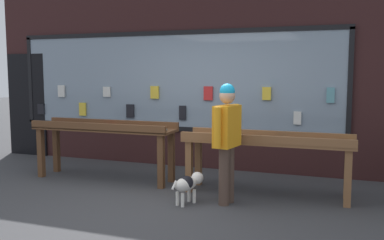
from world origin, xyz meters
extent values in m
plane|color=#38383A|center=(0.00, 0.00, 0.00)|extent=(40.00, 40.00, 0.00)
cube|color=#331919|center=(0.00, 2.40, 1.77)|extent=(8.85, 0.20, 3.54)
cube|color=gray|center=(-0.72, 2.27, 1.56)|extent=(6.18, 0.03, 1.72)
cube|color=black|center=(-0.72, 2.27, 2.42)|extent=(6.26, 0.06, 0.08)
cube|color=black|center=(-0.72, 2.27, 0.70)|extent=(6.26, 0.06, 0.08)
cube|color=black|center=(-3.81, 2.27, 1.56)|extent=(0.08, 0.06, 1.72)
cube|color=black|center=(2.37, 2.27, 1.56)|extent=(0.08, 0.06, 1.72)
cube|color=black|center=(-3.55, 2.23, 0.97)|extent=(0.15, 0.03, 0.21)
cube|color=silver|center=(-3.03, 2.23, 1.35)|extent=(0.15, 0.03, 0.23)
cube|color=yellow|center=(-2.55, 2.23, 1.00)|extent=(0.15, 0.03, 0.25)
cube|color=silver|center=(-2.00, 2.23, 1.35)|extent=(0.15, 0.03, 0.19)
cube|color=black|center=(-1.50, 2.23, 1.00)|extent=(0.16, 0.03, 0.25)
cube|color=yellow|center=(-0.99, 2.23, 1.36)|extent=(0.16, 0.03, 0.23)
cube|color=black|center=(-0.44, 2.23, 1.00)|extent=(0.13, 0.03, 0.26)
cube|color=red|center=(0.04, 2.23, 1.36)|extent=(0.16, 0.03, 0.24)
cube|color=silver|center=(0.55, 2.23, 1.01)|extent=(0.14, 0.03, 0.23)
cube|color=yellow|center=(1.07, 2.23, 1.37)|extent=(0.14, 0.03, 0.22)
cube|color=silver|center=(1.58, 2.23, 0.98)|extent=(0.12, 0.03, 0.21)
cube|color=#5999A5|center=(2.09, 2.23, 1.36)|extent=(0.12, 0.03, 0.25)
cube|color=black|center=(-3.93, 2.27, 1.05)|extent=(0.90, 0.04, 2.10)
cube|color=brown|center=(-2.38, 0.76, 0.40)|extent=(0.09, 0.09, 0.80)
cube|color=brown|center=(-0.23, 0.79, 0.40)|extent=(0.09, 0.09, 0.80)
cube|color=brown|center=(-2.38, 1.17, 0.40)|extent=(0.09, 0.09, 0.80)
cube|color=brown|center=(-0.23, 1.19, 0.40)|extent=(0.09, 0.09, 0.80)
cube|color=brown|center=(-1.30, 0.98, 0.82)|extent=(2.36, 0.59, 0.04)
cube|color=brown|center=(-1.30, 0.73, 0.88)|extent=(2.35, 0.09, 0.12)
cube|color=brown|center=(-1.31, 1.23, 0.88)|extent=(2.35, 0.09, 0.12)
cube|color=red|center=(-2.31, 0.96, 0.85)|extent=(0.17, 0.21, 0.03)
cube|color=#2659B2|center=(-1.83, 0.89, 0.85)|extent=(0.18, 0.20, 0.02)
cube|color=red|center=(-1.32, 1.06, 0.86)|extent=(0.20, 0.24, 0.03)
cube|color=red|center=(-0.82, 0.91, 0.86)|extent=(0.20, 0.25, 0.03)
cube|color=#5999A5|center=(-0.27, 0.92, 0.85)|extent=(0.19, 0.23, 0.02)
cube|color=brown|center=(0.23, 0.75, 0.37)|extent=(0.09, 0.09, 0.74)
cube|color=brown|center=(2.38, 0.78, 0.37)|extent=(0.09, 0.09, 0.74)
cube|color=brown|center=(0.23, 1.18, 0.37)|extent=(0.09, 0.09, 0.74)
cube|color=brown|center=(2.38, 1.20, 0.37)|extent=(0.09, 0.09, 0.74)
cube|color=brown|center=(1.30, 0.98, 0.76)|extent=(2.36, 0.61, 0.04)
cube|color=brown|center=(1.31, 0.72, 0.82)|extent=(2.35, 0.09, 0.12)
cube|color=brown|center=(1.30, 1.24, 0.82)|extent=(2.35, 0.09, 0.12)
cube|color=black|center=(0.29, 0.81, 0.79)|extent=(0.17, 0.24, 0.02)
cube|color=black|center=(0.54, 0.89, 0.79)|extent=(0.18, 0.23, 0.03)
cube|color=black|center=(0.90, 0.86, 0.80)|extent=(0.13, 0.21, 0.03)
cube|color=#338C4C|center=(1.14, 0.89, 0.79)|extent=(0.16, 0.21, 0.02)
cube|color=black|center=(1.49, 1.07, 0.79)|extent=(0.15, 0.24, 0.02)
cube|color=#5999A5|center=(1.77, 0.96, 0.79)|extent=(0.13, 0.22, 0.02)
cube|color=orange|center=(2.00, 0.95, 0.79)|extent=(0.15, 0.21, 0.02)
cube|color=yellow|center=(2.36, 1.07, 0.79)|extent=(0.17, 0.20, 0.03)
cylinder|color=#4C382D|center=(0.87, 0.32, 0.38)|extent=(0.14, 0.14, 0.76)
cylinder|color=#4C382D|center=(0.90, 0.47, 0.38)|extent=(0.14, 0.14, 0.76)
cube|color=orange|center=(0.88, 0.40, 1.03)|extent=(0.29, 0.46, 0.54)
cylinder|color=orange|center=(0.84, 0.13, 1.04)|extent=(0.09, 0.09, 0.51)
cylinder|color=orange|center=(0.93, 0.67, 1.04)|extent=(0.09, 0.09, 0.51)
sphere|color=tan|center=(0.88, 0.40, 1.42)|extent=(0.21, 0.21, 0.21)
sphere|color=#19A5E0|center=(0.88, 0.40, 1.48)|extent=(0.20, 0.20, 0.20)
ellipsoid|color=white|center=(0.39, 0.18, 0.27)|extent=(0.31, 0.42, 0.18)
ellipsoid|color=black|center=(0.39, 0.18, 0.28)|extent=(0.26, 0.28, 0.19)
sphere|color=white|center=(0.48, 0.40, 0.31)|extent=(0.16, 0.16, 0.16)
cylinder|color=white|center=(0.31, -0.02, 0.30)|extent=(0.06, 0.10, 0.12)
cylinder|color=white|center=(0.48, 0.27, 0.09)|extent=(0.04, 0.04, 0.18)
cylinder|color=white|center=(0.39, 0.31, 0.09)|extent=(0.04, 0.04, 0.18)
cylinder|color=white|center=(0.40, 0.06, 0.09)|extent=(0.04, 0.04, 0.18)
cylinder|color=white|center=(0.31, 0.10, 0.09)|extent=(0.04, 0.04, 0.18)
camera|label=1|loc=(2.32, -4.91, 1.72)|focal=40.00mm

